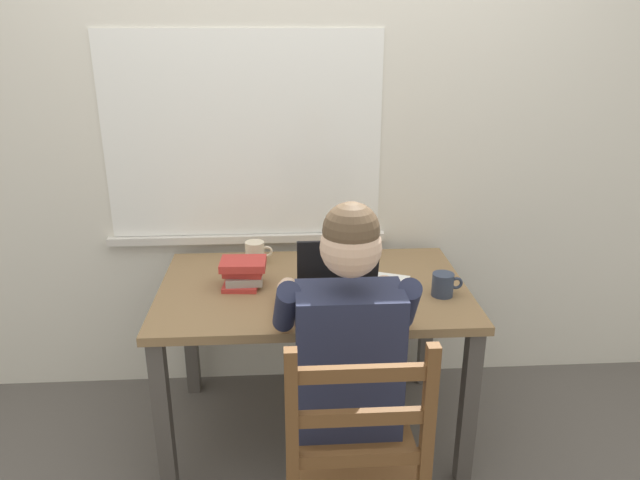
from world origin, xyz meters
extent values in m
plane|color=#56514C|center=(0.00, 0.00, 0.00)|extent=(8.00, 8.00, 0.00)
cube|color=silver|center=(0.00, 0.48, 1.30)|extent=(6.00, 0.04, 2.60)
cube|color=white|center=(-0.29, 0.46, 1.26)|extent=(1.26, 0.01, 0.93)
cube|color=beige|center=(-0.29, 0.45, 0.77)|extent=(1.32, 0.06, 0.04)
cube|color=olive|center=(0.00, 0.00, 0.70)|extent=(1.27, 0.80, 0.03)
cube|color=#4C4742|center=(-0.58, -0.35, 0.34)|extent=(0.06, 0.06, 0.69)
cube|color=#4C4742|center=(0.58, -0.35, 0.34)|extent=(0.06, 0.06, 0.69)
cube|color=#4C4742|center=(-0.58, 0.35, 0.34)|extent=(0.06, 0.06, 0.69)
cube|color=#4C4742|center=(0.58, 0.35, 0.34)|extent=(0.06, 0.06, 0.69)
cube|color=#232842|center=(0.09, -0.58, 0.72)|extent=(0.34, 0.20, 0.50)
sphere|color=#DBB293|center=(0.09, -0.58, 1.11)|extent=(0.19, 0.19, 0.19)
sphere|color=brown|center=(0.09, -0.58, 1.16)|extent=(0.17, 0.17, 0.17)
cube|color=brown|center=(0.09, -0.49, 1.15)|extent=(0.13, 0.10, 0.01)
cylinder|color=#38383D|center=(0.00, -0.38, 0.47)|extent=(0.13, 0.40, 0.13)
cylinder|color=#38383D|center=(0.18, -0.38, 0.47)|extent=(0.13, 0.40, 0.13)
cylinder|color=#38383D|center=(0.00, -0.18, 0.23)|extent=(0.10, 0.10, 0.47)
cylinder|color=#38383D|center=(0.18, -0.18, 0.23)|extent=(0.10, 0.10, 0.47)
cylinder|color=#232842|center=(-0.11, -0.49, 0.87)|extent=(0.10, 0.25, 0.25)
cylinder|color=#DBB293|center=(-0.11, -0.26, 0.77)|extent=(0.07, 0.28, 0.07)
sphere|color=#DBB293|center=(-0.10, -0.12, 0.77)|extent=(0.08, 0.08, 0.08)
cylinder|color=#232842|center=(0.29, -0.49, 0.87)|extent=(0.10, 0.25, 0.25)
cylinder|color=#DBB293|center=(0.29, -0.26, 0.77)|extent=(0.07, 0.28, 0.07)
sphere|color=#DBB293|center=(0.28, -0.12, 0.77)|extent=(0.08, 0.08, 0.08)
cube|color=brown|center=(0.09, -0.70, 0.46)|extent=(0.42, 0.42, 0.02)
cube|color=brown|center=(0.28, -0.51, 0.22)|extent=(0.04, 0.04, 0.45)
cube|color=brown|center=(-0.10, -0.51, 0.22)|extent=(0.04, 0.04, 0.45)
cube|color=brown|center=(0.28, -0.89, 0.71)|extent=(0.04, 0.04, 0.48)
cube|color=brown|center=(-0.10, -0.89, 0.71)|extent=(0.04, 0.04, 0.48)
cube|color=brown|center=(0.09, -0.89, 0.59)|extent=(0.36, 0.02, 0.04)
cube|color=brown|center=(0.09, -0.89, 0.73)|extent=(0.36, 0.02, 0.04)
cube|color=brown|center=(0.09, -0.89, 0.87)|extent=(0.36, 0.02, 0.04)
cube|color=black|center=(0.10, -0.20, 0.73)|extent=(0.33, 0.23, 0.02)
cube|color=#2B2B2D|center=(0.10, -0.20, 0.74)|extent=(0.29, 0.17, 0.00)
cube|color=black|center=(0.10, -0.06, 0.84)|extent=(0.33, 0.07, 0.21)
cube|color=#4C515B|center=(0.10, -0.06, 0.84)|extent=(0.29, 0.05, 0.18)
ellipsoid|color=black|center=(0.34, -0.19, 0.74)|extent=(0.06, 0.10, 0.03)
cylinder|color=beige|center=(-0.25, 0.26, 0.77)|extent=(0.09, 0.09, 0.10)
torus|color=beige|center=(-0.19, 0.26, 0.78)|extent=(0.05, 0.01, 0.05)
cylinder|color=#2D384C|center=(0.51, -0.12, 0.77)|extent=(0.09, 0.09, 0.09)
torus|color=#2D384C|center=(0.57, -0.12, 0.77)|extent=(0.05, 0.01, 0.05)
cube|color=#BC332D|center=(-0.30, 0.01, 0.73)|extent=(0.15, 0.16, 0.02)
cube|color=gray|center=(-0.28, 0.01, 0.76)|extent=(0.15, 0.13, 0.03)
cube|color=#BC332D|center=(-0.29, 0.02, 0.79)|extent=(0.17, 0.13, 0.03)
cube|color=#BC332D|center=(-0.29, 0.01, 0.82)|extent=(0.19, 0.14, 0.03)
cube|color=white|center=(0.30, 0.01, 0.72)|extent=(0.24, 0.23, 0.01)
camera|label=1|loc=(-0.11, -2.25, 1.75)|focal=33.41mm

